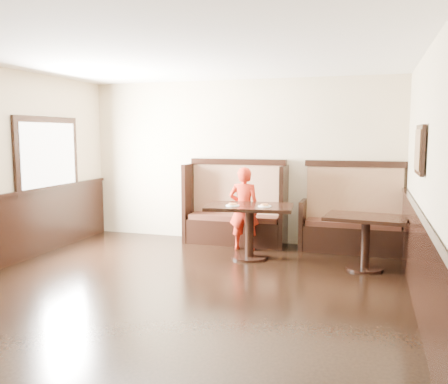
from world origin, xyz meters
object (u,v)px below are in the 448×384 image
at_px(booth_neighbor, 353,222).
at_px(table_neighbor, 366,230).
at_px(booth_main, 236,213).
at_px(child, 244,209).
at_px(table_main, 250,218).

relative_size(booth_neighbor, table_neighbor, 1.42).
relative_size(booth_main, table_neighbor, 1.51).
xyz_separation_m(booth_neighbor, child, (-1.69, -0.44, 0.20)).
relative_size(table_main, table_neighbor, 1.17).
bearing_deg(booth_neighbor, table_neighbor, -78.58).
distance_m(booth_main, table_main, 1.05).
bearing_deg(booth_main, booth_neighbor, -0.05).
xyz_separation_m(table_main, table_neighbor, (1.68, -0.11, -0.06)).
bearing_deg(booth_neighbor, child, -165.43).
bearing_deg(child, booth_main, -62.24).
height_order(table_main, child, child).
height_order(booth_neighbor, table_neighbor, booth_neighbor).
bearing_deg(booth_main, table_neighbor, -25.74).
bearing_deg(booth_main, child, -59.32).
distance_m(booth_main, child, 0.53).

